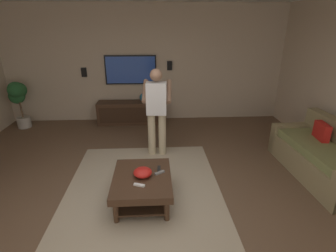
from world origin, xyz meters
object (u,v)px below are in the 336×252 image
(couch, at_px, (324,158))
(wall_speaker_left, at_px, (170,66))
(remote_black, at_px, (159,169))
(media_console, at_px, (132,112))
(tv, at_px, (131,70))
(coffee_table, at_px, (142,183))
(remote_grey, at_px, (160,173))
(remote_white, at_px, (139,185))
(person_standing, at_px, (157,108))
(wall_speaker_right, at_px, (84,72))
(vase_round, at_px, (144,97))
(potted_plant_tall, at_px, (18,97))
(bowl, at_px, (143,172))

(couch, distance_m, wall_speaker_left, 3.88)
(remote_black, distance_m, wall_speaker_left, 3.42)
(media_console, relative_size, tv, 1.35)
(coffee_table, relative_size, remote_grey, 6.67)
(coffee_table, height_order, remote_grey, remote_grey)
(remote_white, distance_m, wall_speaker_left, 3.83)
(couch, xyz_separation_m, person_standing, (0.92, 2.71, 0.61))
(remote_black, relative_size, wall_speaker_right, 0.68)
(coffee_table, relative_size, remote_black, 6.67)
(tv, relative_size, wall_speaker_left, 5.71)
(vase_round, bearing_deg, remote_grey, -174.55)
(coffee_table, height_order, potted_plant_tall, potted_plant_tall)
(remote_white, height_order, vase_round, vase_round)
(couch, distance_m, tv, 4.50)
(couch, relative_size, bowl, 7.51)
(bowl, distance_m, remote_white, 0.24)
(tv, relative_size, potted_plant_tall, 1.11)
(potted_plant_tall, height_order, remote_black, potted_plant_tall)
(couch, distance_m, remote_white, 3.06)
(remote_black, bearing_deg, bowl, -53.80)
(coffee_table, distance_m, tv, 3.57)
(remote_white, relative_size, remote_grey, 1.00)
(couch, bearing_deg, bowl, 7.86)
(vase_round, height_order, wall_speaker_right, wall_speaker_right)
(person_standing, xyz_separation_m, remote_black, (-1.27, -0.00, -0.52))
(coffee_table, xyz_separation_m, wall_speaker_right, (3.43, 1.51, 0.95))
(potted_plant_tall, bearing_deg, vase_round, -87.12)
(person_standing, height_order, remote_black, person_standing)
(media_console, bearing_deg, remote_grey, 11.06)
(potted_plant_tall, relative_size, wall_speaker_right, 5.14)
(couch, height_order, media_console, couch)
(potted_plant_tall, xyz_separation_m, remote_white, (-3.25, -2.97, -0.35))
(couch, relative_size, potted_plant_tall, 1.71)
(bowl, distance_m, remote_black, 0.28)
(vase_round, bearing_deg, remote_white, -179.56)
(tv, distance_m, remote_white, 3.75)
(tv, relative_size, remote_black, 8.38)
(couch, height_order, potted_plant_tall, potted_plant_tall)
(tv, bearing_deg, potted_plant_tall, -81.70)
(wall_speaker_left, bearing_deg, remote_white, 170.29)
(potted_plant_tall, height_order, wall_speaker_right, wall_speaker_right)
(wall_speaker_left, xyz_separation_m, wall_speaker_right, (0.00, 2.11, -0.14))
(potted_plant_tall, xyz_separation_m, wall_speaker_left, (0.40, -3.59, 0.63))
(couch, height_order, remote_grey, couch)
(remote_grey, bearing_deg, media_console, 68.42)
(potted_plant_tall, bearing_deg, couch, -112.89)
(tv, xyz_separation_m, person_standing, (-1.97, -0.60, -0.37))
(person_standing, xyz_separation_m, vase_round, (1.74, 0.29, -0.27))
(remote_white, relative_size, vase_round, 0.68)
(media_console, relative_size, bowl, 6.62)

